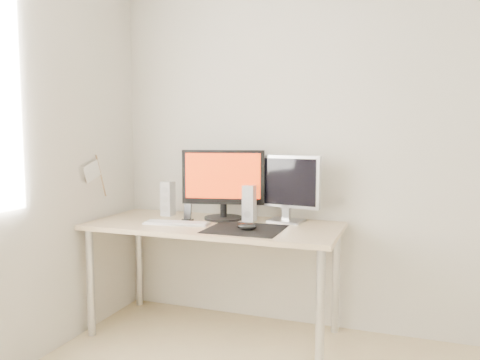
# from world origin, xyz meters

# --- Properties ---
(wall_back) EXTENTS (3.50, 0.00, 3.50)m
(wall_back) POSITION_xyz_m (0.00, 1.75, 1.25)
(wall_back) COLOR silver
(wall_back) RESTS_ON ground
(mousepad) EXTENTS (0.45, 0.40, 0.00)m
(mousepad) POSITION_xyz_m (-0.68, 1.28, 0.73)
(mousepad) COLOR black
(mousepad) RESTS_ON desk
(mouse) EXTENTS (0.12, 0.07, 0.04)m
(mouse) POSITION_xyz_m (-0.66, 1.25, 0.76)
(mouse) COLOR black
(mouse) RESTS_ON mousepad
(desk) EXTENTS (1.60, 0.70, 0.73)m
(desk) POSITION_xyz_m (-0.93, 1.38, 0.65)
(desk) COLOR #D1B587
(desk) RESTS_ON ground
(main_monitor) EXTENTS (0.55, 0.31, 0.47)m
(main_monitor) POSITION_xyz_m (-0.92, 1.53, 0.98)
(main_monitor) COLOR black
(main_monitor) RESTS_ON desk
(second_monitor) EXTENTS (0.45, 0.19, 0.43)m
(second_monitor) POSITION_xyz_m (-0.51, 1.59, 0.97)
(second_monitor) COLOR silver
(second_monitor) RESTS_ON desk
(speaker_left) EXTENTS (0.08, 0.09, 0.24)m
(speaker_left) POSITION_xyz_m (-1.35, 1.55, 0.85)
(speaker_left) COLOR white
(speaker_left) RESTS_ON desk
(speaker_right) EXTENTS (0.08, 0.09, 0.24)m
(speaker_right) POSITION_xyz_m (-0.74, 1.53, 0.85)
(speaker_right) COLOR silver
(speaker_right) RESTS_ON desk
(keyboard) EXTENTS (0.43, 0.17, 0.02)m
(keyboard) POSITION_xyz_m (-1.14, 1.28, 0.74)
(keyboard) COLOR silver
(keyboard) RESTS_ON desk
(phone_dock) EXTENTS (0.06, 0.05, 0.11)m
(phone_dock) POSITION_xyz_m (-1.13, 1.41, 0.76)
(phone_dock) COLOR black
(phone_dock) RESTS_ON desk
(pennant) EXTENTS (0.01, 0.23, 0.29)m
(pennant) POSITION_xyz_m (-1.72, 1.24, 1.05)
(pennant) COLOR #A57F54
(pennant) RESTS_ON wall_left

